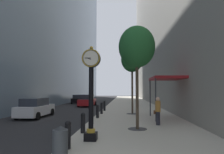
# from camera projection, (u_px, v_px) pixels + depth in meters

# --- Properties ---
(ground_plane) EXTENTS (110.00, 110.00, 0.00)m
(ground_plane) POSITION_uv_depth(u_px,v_px,m) (108.00, 106.00, 30.70)
(ground_plane) COLOR #262628
(ground_plane) RESTS_ON ground
(sidewalk_right) EXTENTS (7.18, 80.00, 0.14)m
(sidewalk_right) POSITION_uv_depth(u_px,v_px,m) (131.00, 104.00, 33.47)
(sidewalk_right) COLOR beige
(sidewalk_right) RESTS_ON ground
(building_block_left) EXTENTS (9.00, 80.00, 36.89)m
(building_block_left) POSITION_uv_depth(u_px,v_px,m) (40.00, 0.00, 35.66)
(building_block_left) COLOR slate
(building_block_left) RESTS_ON ground
(street_clock) EXTENTS (0.84, 0.55, 4.28)m
(street_clock) POSITION_uv_depth(u_px,v_px,m) (91.00, 88.00, 9.15)
(street_clock) COLOR black
(street_clock) RESTS_ON sidewalk_right
(bollard_nearest) EXTENTS (0.25, 0.25, 1.08)m
(bollard_nearest) POSITION_uv_depth(u_px,v_px,m) (68.00, 134.00, 7.75)
(bollard_nearest) COLOR black
(bollard_nearest) RESTS_ON sidewalk_right
(bollard_second) EXTENTS (0.25, 0.25, 1.08)m
(bollard_second) POSITION_uv_depth(u_px,v_px,m) (83.00, 122.00, 10.59)
(bollard_second) COLOR black
(bollard_second) RESTS_ON sidewalk_right
(bollard_third) EXTENTS (0.25, 0.25, 1.08)m
(bollard_third) POSITION_uv_depth(u_px,v_px,m) (92.00, 115.00, 13.43)
(bollard_third) COLOR black
(bollard_third) RESTS_ON sidewalk_right
(bollard_fourth) EXTENTS (0.25, 0.25, 1.08)m
(bollard_fourth) POSITION_uv_depth(u_px,v_px,m) (98.00, 111.00, 16.27)
(bollard_fourth) COLOR black
(bollard_fourth) RESTS_ON sidewalk_right
(bollard_fifth) EXTENTS (0.25, 0.25, 1.08)m
(bollard_fifth) POSITION_uv_depth(u_px,v_px,m) (102.00, 108.00, 19.11)
(bollard_fifth) COLOR black
(bollard_fifth) RESTS_ON sidewalk_right
(bollard_sixth) EXTENTS (0.25, 0.25, 1.08)m
(bollard_sixth) POSITION_uv_depth(u_px,v_px,m) (105.00, 106.00, 21.95)
(bollard_sixth) COLOR black
(bollard_sixth) RESTS_ON sidewalk_right
(street_tree_near) EXTENTS (2.16, 2.16, 6.06)m
(street_tree_near) POSITION_uv_depth(u_px,v_px,m) (137.00, 47.00, 11.92)
(street_tree_near) COLOR #333335
(street_tree_near) RESTS_ON sidewalk_right
(street_tree_mid_near) EXTENTS (2.12, 2.12, 6.43)m
(street_tree_mid_near) POSITION_uv_depth(u_px,v_px,m) (132.00, 60.00, 19.36)
(street_tree_mid_near) COLOR #333335
(street_tree_mid_near) RESTS_ON sidewalk_right
(trash_bin) EXTENTS (0.53, 0.53, 1.05)m
(trash_bin) POSITION_uv_depth(u_px,v_px,m) (60.00, 141.00, 6.75)
(trash_bin) COLOR #383D42
(trash_bin) RESTS_ON sidewalk_right
(pedestrian_walking) EXTENTS (0.51, 0.51, 1.80)m
(pedestrian_walking) POSITION_uv_depth(u_px,v_px,m) (158.00, 110.00, 13.03)
(pedestrian_walking) COLOR #23232D
(pedestrian_walking) RESTS_ON sidewalk_right
(storefront_awning) EXTENTS (2.40, 3.60, 3.30)m
(storefront_awning) POSITION_uv_depth(u_px,v_px,m) (166.00, 79.00, 16.15)
(storefront_awning) COLOR maroon
(storefront_awning) RESTS_ON sidewalk_right
(car_white_near) EXTENTS (2.05, 4.51, 1.69)m
(car_white_near) POSITION_uv_depth(u_px,v_px,m) (35.00, 108.00, 17.60)
(car_white_near) COLOR silver
(car_white_near) RESTS_ON ground
(car_black_mid) EXTENTS (2.12, 4.61, 1.56)m
(car_black_mid) POSITION_uv_depth(u_px,v_px,m) (79.00, 99.00, 36.35)
(car_black_mid) COLOR black
(car_black_mid) RESTS_ON ground
(car_red_far) EXTENTS (2.16, 4.70, 1.74)m
(car_red_far) POSITION_uv_depth(u_px,v_px,m) (87.00, 101.00, 29.55)
(car_red_far) COLOR #AD191E
(car_red_far) RESTS_ON ground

